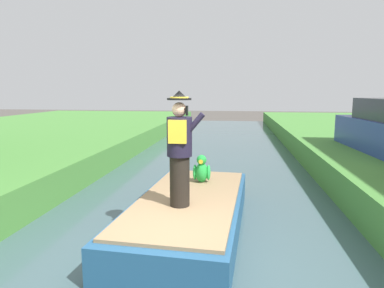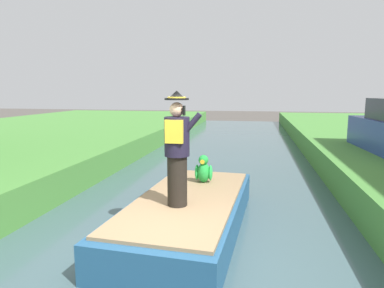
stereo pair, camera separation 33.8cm
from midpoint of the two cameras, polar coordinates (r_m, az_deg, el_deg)
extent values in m
plane|color=#4C4742|center=(5.02, -2.04, -21.59)|extent=(80.00, 80.00, 0.00)
cube|color=#3D565B|center=(5.00, -2.05, -21.10)|extent=(6.00, 48.00, 0.10)
cube|color=#23517A|center=(6.12, 0.95, -11.83)|extent=(2.07, 4.31, 0.56)
cube|color=#997A56|center=(6.02, 0.96, -9.12)|extent=(1.91, 3.96, 0.05)
cylinder|color=black|center=(5.47, -0.73, -6.24)|extent=(0.32, 0.32, 0.82)
cylinder|color=black|center=(5.32, -0.75, 1.26)|extent=(0.40, 0.40, 0.62)
cube|color=gold|center=(5.13, -1.17, 2.09)|extent=(0.28, 0.06, 0.36)
sphere|color=#DBA884|center=(5.28, -0.76, 5.83)|extent=(0.23, 0.23, 0.23)
cylinder|color=black|center=(5.28, -0.76, 7.62)|extent=(0.38, 0.38, 0.03)
cone|color=black|center=(5.28, -0.76, 8.38)|extent=(0.26, 0.26, 0.12)
cylinder|color=gold|center=(5.28, -0.76, 7.89)|extent=(0.29, 0.29, 0.02)
cylinder|color=black|center=(5.22, 1.53, 3.10)|extent=(0.38, 0.09, 0.43)
cube|color=black|center=(5.20, 0.52, 5.67)|extent=(0.03, 0.08, 0.15)
ellipsoid|color=green|center=(6.89, 3.40, -4.85)|extent=(0.26, 0.32, 0.40)
sphere|color=green|center=(6.80, 3.38, -2.72)|extent=(0.20, 0.20, 0.20)
cone|color=yellow|center=(6.70, 3.27, -2.97)|extent=(0.09, 0.09, 0.09)
ellipsoid|color=green|center=(6.91, 2.25, -4.80)|extent=(0.08, 0.20, 0.32)
ellipsoid|color=green|center=(6.88, 4.56, -4.90)|extent=(0.08, 0.20, 0.32)
camera|label=1|loc=(0.17, -88.40, 0.25)|focal=31.52mm
camera|label=2|loc=(0.17, 91.60, -0.25)|focal=31.52mm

